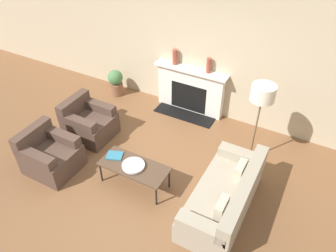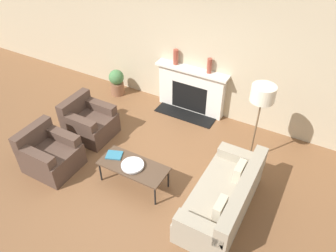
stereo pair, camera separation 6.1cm
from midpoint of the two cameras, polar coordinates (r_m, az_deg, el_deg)
The scene contains 13 objects.
ground_plane at distance 6.03m, azimuth -5.64°, elevation -8.43°, with size 18.00×18.00×0.00m, color brown.
wall_back at distance 6.96m, azimuth 5.27°, elevation 13.31°, with size 18.00×0.06×2.90m.
fireplace at distance 7.29m, azimuth 4.25°, elevation 6.20°, with size 1.64×0.59×1.04m.
couch at distance 5.34m, azimuth 10.09°, elevation -12.21°, with size 0.83×1.85×0.77m.
armchair_near at distance 6.29m, azimuth -19.63°, elevation -4.62°, with size 0.89×0.80×0.80m.
armchair_far at distance 6.84m, azimuth -13.36°, elevation 0.68°, with size 0.89×0.80×0.80m.
coffee_table at distance 5.59m, azimuth -5.75°, elevation -7.07°, with size 1.19×0.52×0.44m.
bowl at distance 5.53m, azimuth -5.87°, elevation -6.81°, with size 0.39×0.39×0.05m.
book at distance 5.78m, azimuth -9.05°, elevation -5.02°, with size 0.33×0.30×0.02m.
floor_lamp at distance 5.65m, azimuth 16.32°, elevation 4.37°, with size 0.41×0.41×1.63m.
mantel_vase_left at distance 7.11m, azimuth 1.62°, elevation 11.92°, with size 0.11×0.11×0.34m.
mantel_vase_center_left at distance 6.84m, azimuth 7.49°, elevation 10.36°, with size 0.10×0.10×0.32m.
potted_plant at distance 8.03m, azimuth -8.69°, elevation 7.62°, with size 0.36×0.36×0.64m.
Camera 2 is at (2.54, -3.29, 4.37)m, focal length 35.00 mm.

